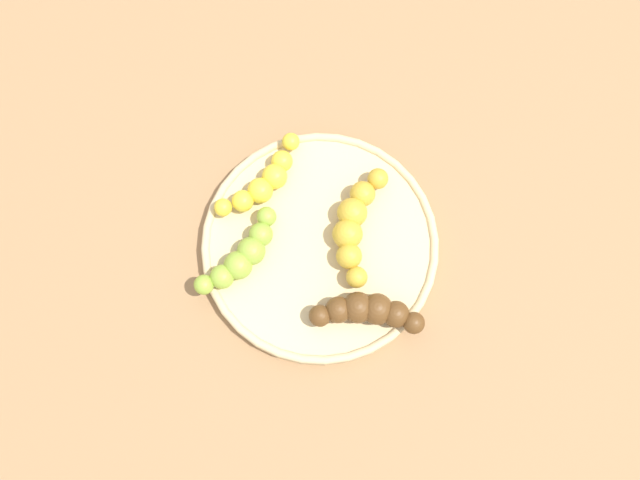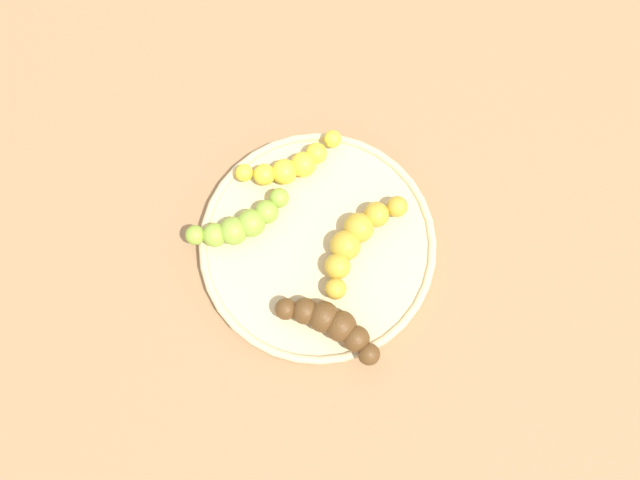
{
  "view_description": "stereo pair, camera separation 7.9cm",
  "coord_description": "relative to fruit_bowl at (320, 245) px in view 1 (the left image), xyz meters",
  "views": [
    {
      "loc": [
        -0.08,
        -0.17,
        0.8
      ],
      "look_at": [
        0.0,
        0.0,
        0.04
      ],
      "focal_mm": 38.71,
      "sensor_mm": 36.0,
      "label": 1
    },
    {
      "loc": [
        -0.0,
        -0.19,
        0.8
      ],
      "look_at": [
        0.0,
        0.0,
        0.04
      ],
      "focal_mm": 38.71,
      "sensor_mm": 36.0,
      "label": 2
    }
  ],
  "objects": [
    {
      "name": "banana_spotted",
      "position": [
        0.04,
        0.0,
        0.02
      ],
      "size": [
        0.1,
        0.12,
        0.04
      ],
      "rotation": [
        0.0,
        0.0,
        2.49
      ],
      "color": "gold",
      "rests_on": "fruit_bowl"
    },
    {
      "name": "banana_green",
      "position": [
        -0.09,
        0.02,
        0.02
      ],
      "size": [
        0.12,
        0.07,
        0.03
      ],
      "rotation": [
        0.0,
        0.0,
        5.13
      ],
      "color": "#8CAD38",
      "rests_on": "fruit_bowl"
    },
    {
      "name": "ground_plane",
      "position": [
        0.0,
        0.0,
        -0.01
      ],
      "size": [
        2.4,
        2.4,
        0.0
      ],
      "primitive_type": "plane",
      "color": "#936D47"
    },
    {
      "name": "fruit_bowl",
      "position": [
        0.0,
        0.0,
        0.0
      ],
      "size": [
        0.28,
        0.28,
        0.02
      ],
      "color": "#D1B784",
      "rests_on": "ground_plane"
    },
    {
      "name": "banana_yellow",
      "position": [
        -0.03,
        0.09,
        0.02
      ],
      "size": [
        0.13,
        0.07,
        0.03
      ],
      "rotation": [
        0.0,
        0.0,
        5.09
      ],
      "color": "yellow",
      "rests_on": "fruit_bowl"
    },
    {
      "name": "banana_overripe",
      "position": [
        0.01,
        -0.1,
        0.03
      ],
      "size": [
        0.12,
        0.08,
        0.04
      ],
      "rotation": [
        0.0,
        0.0,
        1.06
      ],
      "color": "#593819",
      "rests_on": "fruit_bowl"
    }
  ]
}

